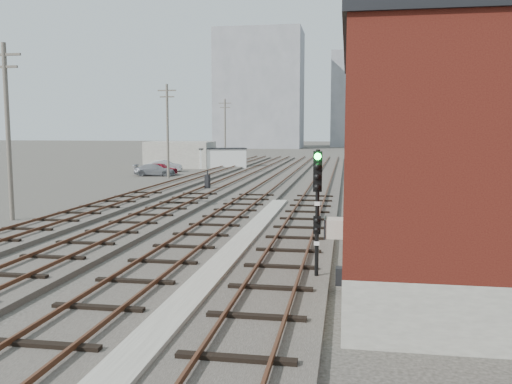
% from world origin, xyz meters
% --- Properties ---
extents(ground, '(320.00, 320.00, 0.00)m').
position_xyz_m(ground, '(0.00, 60.00, 0.00)').
color(ground, '#282621').
rests_on(ground, ground).
extents(track_right, '(3.20, 90.00, 0.39)m').
position_xyz_m(track_right, '(2.50, 39.00, 0.11)').
color(track_right, '#332D28').
rests_on(track_right, ground).
extents(track_mid_right, '(3.20, 90.00, 0.39)m').
position_xyz_m(track_mid_right, '(-1.50, 39.00, 0.11)').
color(track_mid_right, '#332D28').
rests_on(track_mid_right, ground).
extents(track_mid_left, '(3.20, 90.00, 0.39)m').
position_xyz_m(track_mid_left, '(-5.50, 39.00, 0.11)').
color(track_mid_left, '#332D28').
rests_on(track_mid_left, ground).
extents(track_left, '(3.20, 90.00, 0.39)m').
position_xyz_m(track_left, '(-9.50, 39.00, 0.11)').
color(track_left, '#332D28').
rests_on(track_left, ground).
extents(platform_curb, '(0.90, 28.00, 0.26)m').
position_xyz_m(platform_curb, '(0.50, 14.00, 0.13)').
color(platform_curb, gray).
rests_on(platform_curb, ground).
extents(brick_building, '(6.54, 12.20, 7.22)m').
position_xyz_m(brick_building, '(7.50, 12.00, 3.63)').
color(brick_building, gray).
rests_on(brick_building, ground).
extents(lattice_tower, '(1.60, 1.60, 15.00)m').
position_xyz_m(lattice_tower, '(5.50, 35.00, 7.50)').
color(lattice_tower, black).
rests_on(lattice_tower, ground).
extents(utility_pole_left_a, '(1.80, 0.24, 9.00)m').
position_xyz_m(utility_pole_left_a, '(-12.50, 20.00, 4.80)').
color(utility_pole_left_a, '#595147').
rests_on(utility_pole_left_a, ground).
extents(utility_pole_left_b, '(1.80, 0.24, 9.00)m').
position_xyz_m(utility_pole_left_b, '(-12.50, 45.00, 4.80)').
color(utility_pole_left_b, '#595147').
rests_on(utility_pole_left_b, ground).
extents(utility_pole_left_c, '(1.80, 0.24, 9.00)m').
position_xyz_m(utility_pole_left_c, '(-12.50, 70.00, 4.80)').
color(utility_pole_left_c, '#595147').
rests_on(utility_pole_left_c, ground).
extents(utility_pole_right_a, '(1.80, 0.24, 9.00)m').
position_xyz_m(utility_pole_right_a, '(6.50, 28.00, 4.80)').
color(utility_pole_right_a, '#595147').
rests_on(utility_pole_right_a, ground).
extents(utility_pole_right_b, '(1.80, 0.24, 9.00)m').
position_xyz_m(utility_pole_right_b, '(6.50, 58.00, 4.80)').
color(utility_pole_right_b, '#595147').
rests_on(utility_pole_right_b, ground).
extents(apartment_left, '(22.00, 14.00, 30.00)m').
position_xyz_m(apartment_left, '(-18.00, 135.00, 15.00)').
color(apartment_left, gray).
rests_on(apartment_left, ground).
extents(apartment_right, '(16.00, 12.00, 26.00)m').
position_xyz_m(apartment_right, '(8.00, 150.00, 13.00)').
color(apartment_right, gray).
rests_on(apartment_right, ground).
extents(shed_left, '(8.00, 5.00, 3.20)m').
position_xyz_m(shed_left, '(-16.00, 60.00, 1.60)').
color(shed_left, gray).
rests_on(shed_left, ground).
extents(shed_right, '(6.00, 6.00, 4.00)m').
position_xyz_m(shed_right, '(9.00, 70.00, 2.00)').
color(shed_right, gray).
rests_on(shed_right, ground).
extents(signal_mast, '(0.40, 0.41, 4.07)m').
position_xyz_m(signal_mast, '(3.70, 11.01, 2.39)').
color(signal_mast, gray).
rests_on(signal_mast, ground).
extents(switch_stand, '(0.40, 0.40, 1.46)m').
position_xyz_m(switch_stand, '(-5.96, 34.92, 0.69)').
color(switch_stand, black).
rests_on(switch_stand, ground).
extents(site_trailer, '(6.35, 4.36, 2.46)m').
position_xyz_m(site_trailer, '(-10.52, 59.49, 1.24)').
color(site_trailer, white).
rests_on(site_trailer, ground).
extents(car_red, '(3.83, 1.92, 1.25)m').
position_xyz_m(car_red, '(-14.67, 48.79, 0.63)').
color(car_red, maroon).
rests_on(car_red, ground).
extents(car_silver, '(3.96, 1.79, 1.26)m').
position_xyz_m(car_silver, '(-15.61, 52.96, 0.63)').
color(car_silver, '#9C9FA3').
rests_on(car_silver, ground).
extents(car_grey, '(4.29, 2.09, 1.20)m').
position_xyz_m(car_grey, '(-14.70, 47.16, 0.60)').
color(car_grey, gray).
rests_on(car_grey, ground).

